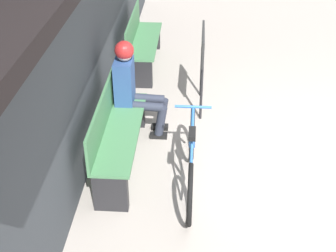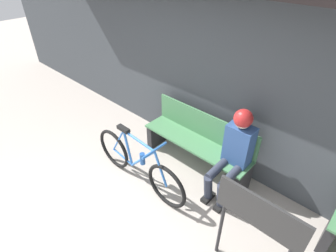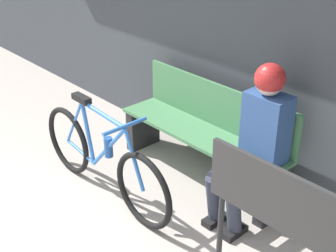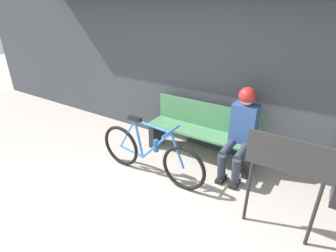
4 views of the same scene
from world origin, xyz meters
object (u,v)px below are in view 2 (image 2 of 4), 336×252
Objects in this scene: person_seated at (234,150)px; signboard at (257,221)px; park_bench_near at (197,143)px; bicycle at (138,164)px.

signboard is at bearing -49.81° from person_seated.
park_bench_near is 1.51× the size of signboard.
park_bench_near is at bearing 144.63° from signboard.
park_bench_near is 0.94m from bicycle.
bicycle is at bearing 176.68° from signboard.
person_seated is (1.00, 0.75, 0.37)m from bicycle.
person_seated is (0.64, -0.12, 0.31)m from park_bench_near.
bicycle is at bearing -112.43° from park_bench_near.
signboard reaches higher than park_bench_near.
bicycle is at bearing -143.11° from person_seated.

